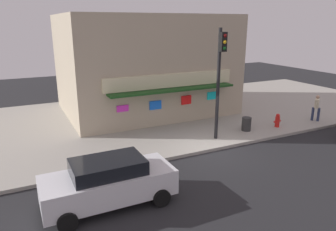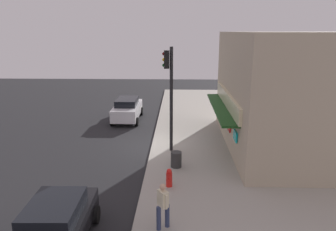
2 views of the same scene
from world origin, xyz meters
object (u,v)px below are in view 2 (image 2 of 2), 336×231
at_px(traffic_light, 170,86).
at_px(trash_can, 176,159).
at_px(parked_car_white, 127,109).
at_px(pedestrian, 163,204).
at_px(parked_car_black, 55,225).
at_px(fire_hydrant, 169,178).

bearing_deg(traffic_light, trash_can, 9.78).
height_order(traffic_light, parked_car_white, traffic_light).
xyz_separation_m(trash_can, parked_car_white, (-9.25, -3.87, 0.33)).
xyz_separation_m(pedestrian, parked_car_black, (0.96, -3.34, -0.23)).
relative_size(trash_can, parked_car_black, 0.19).
bearing_deg(parked_car_black, traffic_light, 158.46).
height_order(trash_can, parked_car_white, parked_car_white).
relative_size(trash_can, pedestrian, 0.47).
distance_m(trash_can, parked_car_white, 10.04).
distance_m(traffic_light, parked_car_white, 8.30).
xyz_separation_m(traffic_light, pedestrian, (7.53, -0.01, -2.78)).
bearing_deg(parked_car_white, pedestrian, 13.47).
bearing_deg(parked_car_white, fire_hydrant, 17.52).
bearing_deg(parked_car_black, trash_can, 148.68).
height_order(trash_can, parked_car_black, parked_car_black).
height_order(pedestrian, parked_car_black, pedestrian).
bearing_deg(parked_car_black, parked_car_white, -179.54).
distance_m(fire_hydrant, pedestrian, 3.14).
bearing_deg(pedestrian, parked_car_black, -74.02).
relative_size(fire_hydrant, parked_car_white, 0.18).
distance_m(trash_can, pedestrian, 5.25).
distance_m(fire_hydrant, trash_can, 2.13).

